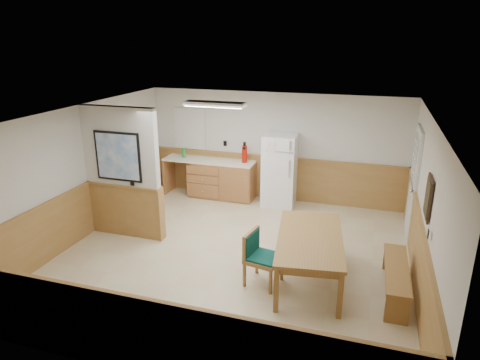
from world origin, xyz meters
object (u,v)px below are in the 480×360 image
(dining_chair, at_px, (258,254))
(dining_table, at_px, (310,242))
(fire_extinguisher, at_px, (245,154))
(dining_bench, at_px, (396,274))
(soap_bottle, at_px, (184,153))
(refrigerator, at_px, (280,170))

(dining_chair, bearing_deg, dining_table, 32.93)
(dining_chair, xyz_separation_m, fire_extinguisher, (-1.27, 3.40, 0.62))
(dining_bench, relative_size, soap_bottle, 6.48)
(dining_bench, bearing_deg, refrigerator, 128.45)
(dining_table, distance_m, dining_chair, 0.82)
(dining_bench, distance_m, fire_extinguisher, 4.61)
(refrigerator, relative_size, soap_bottle, 6.85)
(dining_table, distance_m, fire_extinguisher, 3.72)
(fire_extinguisher, bearing_deg, soap_bottle, -178.66)
(dining_bench, height_order, soap_bottle, soap_bottle)
(soap_bottle, bearing_deg, refrigerator, -1.54)
(refrigerator, xyz_separation_m, dining_bench, (2.45, -3.02, -0.48))
(refrigerator, distance_m, dining_table, 3.22)
(dining_chair, distance_m, fire_extinguisher, 3.68)
(dining_bench, xyz_separation_m, soap_bottle, (-4.83, 3.09, 0.68))
(refrigerator, relative_size, dining_chair, 1.92)
(dining_chair, bearing_deg, fire_extinguisher, 120.95)
(dining_bench, relative_size, fire_extinguisher, 3.21)
(dining_table, bearing_deg, refrigerator, 102.82)
(fire_extinguisher, bearing_deg, dining_table, -56.78)
(dining_table, relative_size, dining_chair, 2.46)
(soap_bottle, bearing_deg, dining_bench, -32.60)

